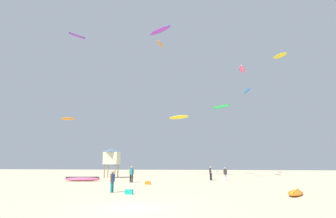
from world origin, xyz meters
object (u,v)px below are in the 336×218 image
Objects in this scene: person_left at (131,173)px; kite_aloft_7 at (179,117)px; person_foreground at (112,180)px; gear_bag at (148,183)px; kite_grounded_near at (82,179)px; kite_aloft_0 at (68,119)px; person_right at (225,173)px; kite_aloft_5 at (221,107)px; kite_aloft_4 at (77,36)px; kite_aloft_8 at (280,56)px; lifeguard_tower at (112,156)px; kite_aloft_9 at (247,91)px; kite_grounded_mid at (295,193)px; kite_aloft_6 at (160,44)px; person_midground at (211,172)px; kite_aloft_1 at (160,30)px; cooler_box at (129,192)px; kite_aloft_3 at (242,69)px.

kite_aloft_7 reaches higher than person_left.
gear_bag is at bearing 95.97° from person_foreground.
kite_grounded_near is 1.08× the size of kite_aloft_7.
kite_grounded_near is 1.62× the size of kite_aloft_0.
person_right is 0.45× the size of kite_aloft_5.
kite_aloft_8 is at bearing 26.67° from kite_aloft_4.
kite_aloft_4 is (-19.25, -0.84, 18.21)m from person_right.
lifeguard_tower is 1.77× the size of kite_aloft_4.
lifeguard_tower is at bearing -124.32° from person_right.
kite_aloft_9 reaches higher than person_right.
kite_aloft_0 is at bearing 118.47° from kite_aloft_4.
kite_grounded_mid is 0.76× the size of kite_aloft_7.
kite_aloft_0 is (-18.52, 18.45, 9.91)m from gear_bag.
person_left is 20.13m from kite_aloft_4.
kite_aloft_7 is (2.16, 17.15, 9.61)m from gear_bag.
lifeguard_tower is 23.08m from kite_aloft_9.
person_midground is at bearing -59.22° from kite_aloft_6.
kite_aloft_6 is at bearing 107.80° from person_foreground.
kite_aloft_0 is 0.98× the size of kite_aloft_8.
kite_aloft_0 is (-16.21, 16.06, 9.03)m from person_left.
person_midground is at bearing -92.02° from person_left.
kite_aloft_8 is (11.21, 0.25, 9.54)m from kite_aloft_5.
kite_aloft_6 is (-9.98, 15.54, 24.27)m from person_right.
gear_bag is at bearing -97.17° from kite_aloft_7.
person_midground is 0.54× the size of kite_aloft_9.
kite_grounded_mid reaches higher than gear_bag.
kite_grounded_mid is 1.32× the size of kite_aloft_4.
kite_aloft_7 reaches higher than kite_grounded_near.
kite_aloft_9 reaches higher than kite_grounded_mid.
gear_bag is 0.21× the size of kite_aloft_0.
person_right is 31.32m from kite_aloft_0.
kite_aloft_7 is 1.31× the size of kite_aloft_9.
gear_bag is 19.78m from kite_aloft_7.
kite_aloft_1 is at bearing -25.16° from kite_aloft_0.
cooler_box is 0.18× the size of kite_aloft_9.
cooler_box is 0.24× the size of kite_aloft_4.
kite_aloft_1 is at bearing -134.09° from kite_aloft_5.
kite_aloft_5 is 1.29× the size of kite_aloft_8.
person_midground is at bearing -116.22° from kite_aloft_3.
kite_aloft_6 is (-1.71, 28.80, 25.04)m from cooler_box.
kite_aloft_1 reaches higher than person_foreground.
cooler_box and gear_bag have the same top height.
kite_grounded_near is at bearing -155.28° from kite_aloft_9.
kite_aloft_5 is (28.24, 1.67, 2.00)m from kite_aloft_0.
person_left is 3.20× the size of cooler_box.
gear_bag is 0.14× the size of kite_aloft_7.
kite_aloft_5 is at bearing -61.45° from person_left.
person_left is 22.61m from kite_aloft_1.
lifeguard_tower is (-13.85, 3.31, 2.07)m from person_midground.
kite_aloft_5 is 17.37m from kite_aloft_6.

